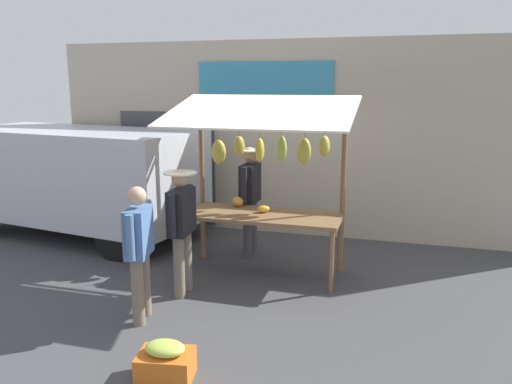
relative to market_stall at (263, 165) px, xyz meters
The scene contains 8 objects.
ground_plane 1.56m from the market_stall, 96.77° to the left, with size 40.00×40.00×0.00m, color #424244.
street_backdrop 2.14m from the market_stall, 88.71° to the right, with size 9.00×0.30×3.40m.
market_stall is the anchor object (origin of this frame).
vendor_with_sunhat 0.96m from the market_stall, 60.05° to the right, with size 0.44×0.72×1.71m.
shopper_in_grey_tee 2.17m from the market_stall, 63.65° to the left, with size 0.31×0.66×1.56m.
shopper_with_ponytail 1.42m from the market_stall, 52.97° to the left, with size 0.42×0.69×1.62m.
parked_van 3.95m from the market_stall, 13.81° to the right, with size 4.63×2.48×1.88m.
produce_crate_near 3.20m from the market_stall, 87.82° to the left, with size 0.55×0.45×0.37m.
Camera 1 is at (-1.88, 6.66, 2.65)m, focal length 35.94 mm.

